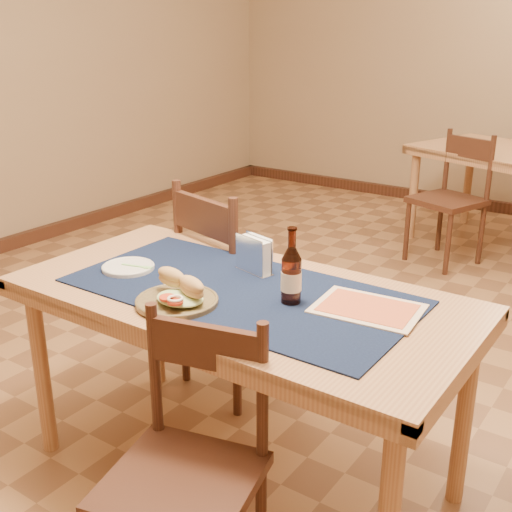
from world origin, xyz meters
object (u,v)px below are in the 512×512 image
Objects in this scene: sandwich_plate at (178,296)px; beer_bottle at (291,275)px; chair_main_far at (235,285)px; napkin_holder at (254,255)px; main_table at (240,313)px; chair_main_near at (187,468)px.

sandwich_plate is 0.37m from beer_bottle.
sandwich_plate is (0.30, -0.71, 0.27)m from chair_main_far.
beer_bottle is 1.53× the size of napkin_holder.
chair_main_far is at bearing 113.04° from sandwich_plate.
sandwich_plate is (-0.09, -0.21, 0.12)m from main_table.
main_table is 1.63× the size of chair_main_far.
chair_main_near is (0.20, -0.53, -0.22)m from main_table.
beer_bottle is (0.29, 0.22, 0.07)m from sandwich_plate.
napkin_holder reaches higher than main_table.
main_table is at bearing -51.66° from chair_main_far.
beer_bottle is at bearing 4.13° from main_table.
napkin_holder is (-0.25, 0.15, -0.03)m from beer_bottle.
chair_main_far is 5.89× the size of napkin_holder.
chair_main_near is 0.83m from napkin_holder.
beer_bottle is at bearing 37.40° from sandwich_plate.
chair_main_far is 3.62× the size of sandwich_plate.
sandwich_plate is 0.38m from napkin_holder.
sandwich_plate is at bearing -142.60° from beer_bottle.
main_table is 1.85× the size of chair_main_near.
main_table is 0.65m from chair_main_far.
chair_main_near is at bearing -47.31° from sandwich_plate.
napkin_holder is at bearing -44.25° from chair_main_far.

